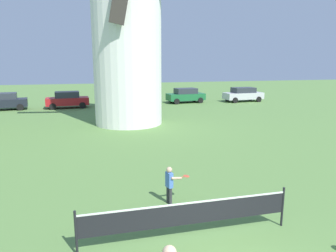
{
  "coord_description": "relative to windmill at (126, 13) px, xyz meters",
  "views": [
    {
      "loc": [
        -2.58,
        -4.69,
        4.36
      ],
      "look_at": [
        -0.38,
        3.98,
        2.49
      ],
      "focal_mm": 33.08,
      "sensor_mm": 36.0,
      "label": 1
    }
  ],
  "objects": [
    {
      "name": "player_far",
      "position": [
        -0.38,
        -13.1,
        -6.87
      ],
      "size": [
        0.77,
        0.39,
        1.19
      ],
      "color": "#333338",
      "rests_on": "ground_plane"
    },
    {
      "name": "windmill",
      "position": [
        0.0,
        0.0,
        0.0
      ],
      "size": [
        9.46,
        5.41,
        15.9
      ],
      "color": "white",
      "rests_on": "ground_plane"
    },
    {
      "name": "parked_car_green",
      "position": [
        7.35,
        9.89,
        -6.74
      ],
      "size": [
        4.14,
        2.19,
        1.56
      ],
      "color": "#1E6638",
      "rests_on": "ground_plane"
    },
    {
      "name": "parked_car_mustard",
      "position": [
        1.18,
        9.23,
        -6.74
      ],
      "size": [
        4.29,
        2.45,
        1.56
      ],
      "color": "#999919",
      "rests_on": "ground_plane"
    },
    {
      "name": "parked_car_silver",
      "position": [
        13.83,
        9.26,
        -6.74
      ],
      "size": [
        4.4,
        2.1,
        1.56
      ],
      "color": "silver",
      "rests_on": "ground_plane"
    },
    {
      "name": "parked_car_red",
      "position": [
        -4.74,
        9.05,
        -6.74
      ],
      "size": [
        4.01,
        2.1,
        1.56
      ],
      "color": "red",
      "rests_on": "ground_plane"
    },
    {
      "name": "parked_car_black",
      "position": [
        -10.28,
        9.09,
        -6.74
      ],
      "size": [
        4.14,
        2.35,
        1.56
      ],
      "color": "#1E232D",
      "rests_on": "ground_plane"
    },
    {
      "name": "tennis_net",
      "position": [
        -0.46,
        -15.16,
        -6.86
      ],
      "size": [
        5.37,
        0.06,
        1.1
      ],
      "color": "black",
      "rests_on": "ground_plane"
    }
  ]
}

